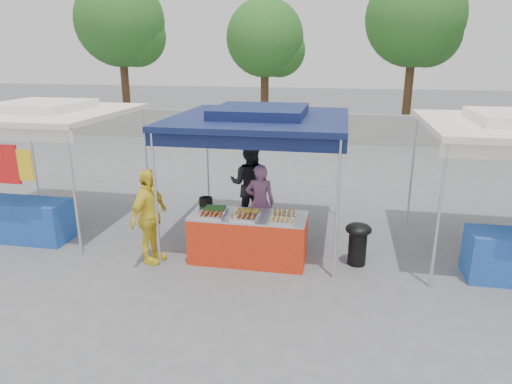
% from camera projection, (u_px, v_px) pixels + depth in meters
% --- Properties ---
extents(ground_plane, '(80.00, 80.00, 0.00)m').
position_uv_depth(ground_plane, '(250.00, 258.00, 8.18)').
color(ground_plane, slate).
extents(back_wall, '(40.00, 0.25, 1.20)m').
position_uv_depth(back_wall, '(305.00, 128.00, 18.32)').
color(back_wall, gray).
rests_on(back_wall, ground_plane).
extents(main_canopy, '(3.20, 3.20, 2.57)m').
position_uv_depth(main_canopy, '(260.00, 118.00, 8.39)').
color(main_canopy, silver).
rests_on(main_canopy, ground_plane).
extents(neighbor_stall_left, '(3.20, 3.20, 2.57)m').
position_uv_depth(neighbor_stall_left, '(34.00, 153.00, 9.06)').
color(neighbor_stall_left, silver).
rests_on(neighbor_stall_left, ground_plane).
extents(tree_0, '(3.94, 3.94, 6.78)m').
position_uv_depth(tree_0, '(124.00, 26.00, 20.30)').
color(tree_0, '#4A301C').
rests_on(tree_0, ground_plane).
extents(tree_1, '(3.44, 3.36, 5.78)m').
position_uv_depth(tree_1, '(268.00, 41.00, 19.90)').
color(tree_1, '#4A301C').
rests_on(tree_1, ground_plane).
extents(tree_2, '(4.00, 4.00, 6.87)m').
position_uv_depth(tree_2, '(418.00, 22.00, 18.61)').
color(tree_2, '#4A301C').
rests_on(tree_2, ground_plane).
extents(vendor_table, '(2.00, 0.80, 0.85)m').
position_uv_depth(vendor_table, '(248.00, 238.00, 7.96)').
color(vendor_table, red).
rests_on(vendor_table, ground_plane).
extents(food_tray_fl, '(0.42, 0.30, 0.07)m').
position_uv_depth(food_tray_fl, '(211.00, 215.00, 7.72)').
color(food_tray_fl, white).
rests_on(food_tray_fl, vendor_table).
extents(food_tray_fm, '(0.42, 0.30, 0.07)m').
position_uv_depth(food_tray_fm, '(244.00, 217.00, 7.62)').
color(food_tray_fm, white).
rests_on(food_tray_fm, vendor_table).
extents(food_tray_fr, '(0.42, 0.30, 0.07)m').
position_uv_depth(food_tray_fr, '(282.00, 220.00, 7.49)').
color(food_tray_fr, white).
rests_on(food_tray_fr, vendor_table).
extents(food_tray_bl, '(0.42, 0.30, 0.07)m').
position_uv_depth(food_tray_bl, '(215.00, 209.00, 8.02)').
color(food_tray_bl, white).
rests_on(food_tray_bl, vendor_table).
extents(food_tray_bm, '(0.42, 0.30, 0.07)m').
position_uv_depth(food_tray_bm, '(248.00, 212.00, 7.89)').
color(food_tray_bm, white).
rests_on(food_tray_bm, vendor_table).
extents(food_tray_br, '(0.42, 0.30, 0.07)m').
position_uv_depth(food_tray_br, '(284.00, 213.00, 7.81)').
color(food_tray_br, white).
rests_on(food_tray_br, vendor_table).
extents(cooking_pot, '(0.25, 0.25, 0.14)m').
position_uv_depth(cooking_pot, '(206.00, 201.00, 8.31)').
color(cooking_pot, black).
rests_on(cooking_pot, vendor_table).
extents(skewer_cup, '(0.08, 0.08, 0.10)m').
position_uv_depth(skewer_cup, '(235.00, 218.00, 7.55)').
color(skewer_cup, silver).
rests_on(skewer_cup, vendor_table).
extents(wok_burner, '(0.45, 0.45, 0.75)m').
position_uv_depth(wok_burner, '(358.00, 240.00, 7.80)').
color(wok_burner, black).
rests_on(wok_burner, ground_plane).
extents(crate_left, '(0.49, 0.35, 0.30)m').
position_uv_depth(crate_left, '(227.00, 238.00, 8.66)').
color(crate_left, '#1639BA').
rests_on(crate_left, ground_plane).
extents(crate_right, '(0.53, 0.37, 0.32)m').
position_uv_depth(crate_right, '(271.00, 241.00, 8.48)').
color(crate_right, '#1639BA').
rests_on(crate_right, ground_plane).
extents(crate_stacked, '(0.49, 0.35, 0.30)m').
position_uv_depth(crate_stacked, '(271.00, 226.00, 8.39)').
color(crate_stacked, '#1639BA').
rests_on(crate_stacked, crate_right).
extents(vendor_woman, '(0.58, 0.41, 1.52)m').
position_uv_depth(vendor_woman, '(260.00, 203.00, 8.74)').
color(vendor_woman, '#9D648F').
rests_on(vendor_woman, ground_plane).
extents(helper_man, '(0.89, 0.71, 1.77)m').
position_uv_depth(helper_man, '(250.00, 184.00, 9.54)').
color(helper_man, '#222228').
rests_on(helper_man, ground_plane).
extents(customer_person, '(0.57, 1.03, 1.67)m').
position_uv_depth(customer_person, '(149.00, 217.00, 7.79)').
color(customer_person, yellow).
rests_on(customer_person, ground_plane).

